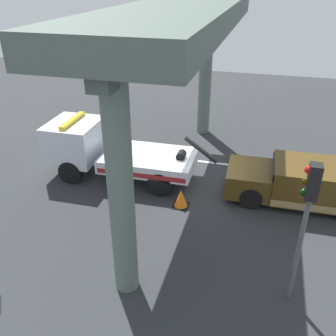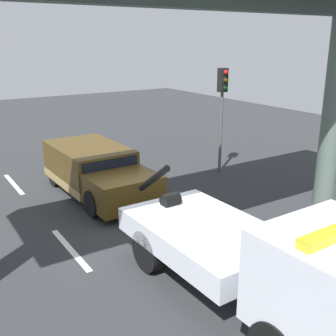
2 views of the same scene
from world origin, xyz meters
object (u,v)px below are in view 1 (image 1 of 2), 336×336
towed_van_green (303,183)px  traffic_cone_orange (181,199)px  tow_truck_white (106,149)px  traffic_light_near (307,206)px

towed_van_green → traffic_cone_orange: 4.71m
towed_van_green → traffic_cone_orange: towed_van_green is taller
tow_truck_white → traffic_cone_orange: tow_truck_white is taller
traffic_light_near → towed_van_green: bearing=-95.7°
traffic_light_near → traffic_cone_orange: size_ratio=5.88×
tow_truck_white → traffic_cone_orange: (-3.71, 1.59, -0.87)m
tow_truck_white → traffic_light_near: size_ratio=1.76×
traffic_light_near → tow_truck_white: bearing=-34.1°
traffic_light_near → traffic_cone_orange: bearing=-42.4°
tow_truck_white → towed_van_green: tow_truck_white is taller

